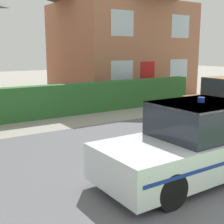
% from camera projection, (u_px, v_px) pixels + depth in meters
% --- Properties ---
extents(road_strip, '(28.00, 6.99, 0.01)m').
position_uv_depth(road_strip, '(109.00, 161.00, 7.75)').
color(road_strip, '#5B5B60').
rests_on(road_strip, ground).
extents(garden_hedge, '(14.95, 0.54, 1.33)m').
position_uv_depth(garden_hedge, '(52.00, 101.00, 12.82)').
color(garden_hedge, '#2D662D').
rests_on(garden_hedge, ground).
extents(police_car, '(4.24, 1.75, 1.74)m').
position_uv_depth(police_car, '(193.00, 144.00, 6.65)').
color(police_car, black).
rests_on(police_car, road_strip).
extents(house_right, '(7.87, 6.60, 7.51)m').
position_uv_depth(house_right, '(120.00, 32.00, 19.62)').
color(house_right, '#A86B4C').
rests_on(house_right, ground).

